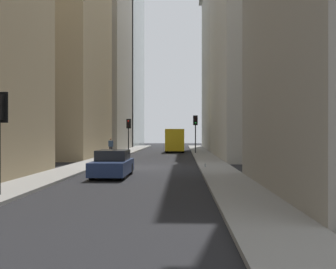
% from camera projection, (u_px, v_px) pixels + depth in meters
% --- Properties ---
extents(ground_plane, '(135.00, 135.00, 0.00)m').
position_uv_depth(ground_plane, '(148.00, 167.00, 26.67)').
color(ground_plane, black).
extents(sidewalk_right, '(90.00, 2.20, 0.14)m').
position_uv_depth(sidewalk_right, '(83.00, 166.00, 26.84)').
color(sidewalk_right, gray).
rests_on(sidewalk_right, ground_plane).
extents(sidewalk_left, '(90.00, 2.20, 0.14)m').
position_uv_depth(sidewalk_left, '(215.00, 167.00, 26.51)').
color(sidewalk_left, gray).
rests_on(sidewalk_left, ground_plane).
extents(building_left_far, '(19.19, 10.50, 26.51)m').
position_uv_depth(building_left_far, '(239.00, 58.00, 57.16)').
color(building_left_far, '#B7B2A5').
rests_on(building_left_far, ground_plane).
extents(building_left_midfar, '(18.23, 10.00, 29.03)m').
position_uv_depth(building_left_midfar, '(268.00, 8.00, 38.16)').
color(building_left_midfar, '#B7B2A5').
rests_on(building_left_midfar, ground_plane).
extents(building_right_midfar, '(12.76, 10.00, 22.18)m').
position_uv_depth(building_right_midfar, '(49.00, 43.00, 37.97)').
color(building_right_midfar, '#9E8966').
rests_on(building_right_midfar, ground_plane).
extents(building_right_far, '(15.55, 10.00, 25.46)m').
position_uv_depth(building_right_far, '(91.00, 60.00, 55.68)').
color(building_right_far, '#A8A091').
rests_on(building_right_far, ground_plane).
extents(delivery_truck, '(6.46, 2.25, 2.84)m').
position_uv_depth(delivery_truck, '(175.00, 140.00, 48.93)').
color(delivery_truck, yellow).
rests_on(delivery_truck, ground_plane).
extents(sedan_navy, '(4.30, 1.78, 1.42)m').
position_uv_depth(sedan_navy, '(112.00, 164.00, 20.86)').
color(sedan_navy, navy).
rests_on(sedan_navy, ground_plane).
extents(traffic_light_midblock, '(0.43, 0.52, 4.20)m').
position_uv_depth(traffic_light_midblock, '(195.00, 125.00, 44.01)').
color(traffic_light_midblock, black).
rests_on(traffic_light_midblock, sidewalk_left).
extents(traffic_light_far_junction, '(0.43, 0.52, 3.85)m').
position_uv_depth(traffic_light_far_junction, '(128.00, 128.00, 45.18)').
color(traffic_light_far_junction, black).
rests_on(traffic_light_far_junction, sidewalk_right).
extents(pedestrian, '(0.26, 0.44, 1.71)m').
position_uv_depth(pedestrian, '(111.00, 146.00, 39.47)').
color(pedestrian, black).
rests_on(pedestrian, sidewalk_right).
extents(discarded_bottle, '(0.07, 0.07, 0.27)m').
position_uv_depth(discarded_bottle, '(205.00, 165.00, 25.26)').
color(discarded_bottle, '#999EA3').
rests_on(discarded_bottle, sidewalk_left).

